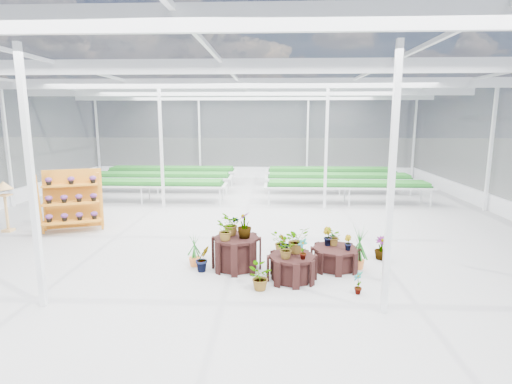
{
  "coord_description": "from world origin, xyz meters",
  "views": [
    {
      "loc": [
        1.06,
        -10.49,
        3.3
      ],
      "look_at": [
        0.62,
        0.32,
        1.3
      ],
      "focal_mm": 28.0,
      "sensor_mm": 36.0,
      "label": 1
    }
  ],
  "objects_px": {
    "plinth_low": "(335,258)",
    "bird_table": "(6,207)",
    "plinth_tall": "(237,253)",
    "plinth_mid": "(292,268)",
    "shelf_rack": "(72,201)"
  },
  "relations": [
    {
      "from": "plinth_low",
      "to": "shelf_rack",
      "type": "distance_m",
      "value": 7.85
    },
    {
      "from": "plinth_tall",
      "to": "plinth_mid",
      "type": "height_order",
      "value": "plinth_tall"
    },
    {
      "from": "plinth_tall",
      "to": "shelf_rack",
      "type": "relative_size",
      "value": 0.59
    },
    {
      "from": "plinth_low",
      "to": "bird_table",
      "type": "distance_m",
      "value": 9.59
    },
    {
      "from": "plinth_mid",
      "to": "plinth_low",
      "type": "relative_size",
      "value": 0.94
    },
    {
      "from": "bird_table",
      "to": "plinth_mid",
      "type": "bearing_deg",
      "value": -39.06
    },
    {
      "from": "plinth_low",
      "to": "bird_table",
      "type": "bearing_deg",
      "value": 164.44
    },
    {
      "from": "plinth_tall",
      "to": "shelf_rack",
      "type": "xyz_separation_m",
      "value": [
        -5.12,
        2.85,
        0.54
      ]
    },
    {
      "from": "plinth_tall",
      "to": "bird_table",
      "type": "height_order",
      "value": "bird_table"
    },
    {
      "from": "shelf_rack",
      "to": "bird_table",
      "type": "relative_size",
      "value": 1.2
    },
    {
      "from": "plinth_tall",
      "to": "bird_table",
      "type": "bearing_deg",
      "value": 159.2
    },
    {
      "from": "plinth_mid",
      "to": "bird_table",
      "type": "relative_size",
      "value": 0.66
    },
    {
      "from": "plinth_tall",
      "to": "bird_table",
      "type": "distance_m",
      "value": 7.53
    },
    {
      "from": "plinth_mid",
      "to": "shelf_rack",
      "type": "distance_m",
      "value": 7.23
    },
    {
      "from": "plinth_tall",
      "to": "bird_table",
      "type": "xyz_separation_m",
      "value": [
        -7.03,
        2.67,
        0.39
      ]
    }
  ]
}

